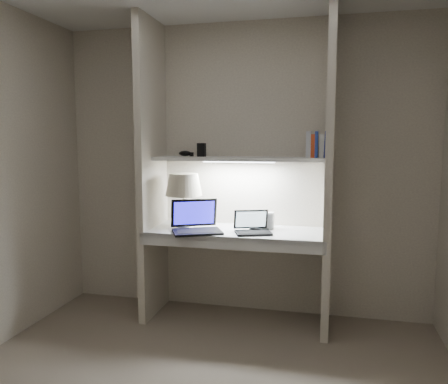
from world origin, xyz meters
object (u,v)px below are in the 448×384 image
(laptop_main, at_px, (196,224))
(speaker, at_px, (268,221))
(book_row, at_px, (319,145))
(laptop_netbook, at_px, (252,228))
(table_lamp, at_px, (184,191))

(laptop_main, xyz_separation_m, speaker, (0.55, 0.22, 0.01))
(book_row, bearing_deg, laptop_netbook, -157.66)
(speaker, distance_m, book_row, 0.74)
(speaker, height_order, book_row, book_row)
(table_lamp, height_order, laptop_netbook, table_lamp)
(table_lamp, distance_m, laptop_main, 0.32)
(laptop_netbook, xyz_separation_m, book_row, (0.50, 0.20, 0.65))
(table_lamp, bearing_deg, book_row, 5.76)
(table_lamp, height_order, book_row, book_row)
(laptop_main, xyz_separation_m, book_row, (0.95, 0.25, 0.64))
(laptop_main, bearing_deg, book_row, -11.16)
(book_row, bearing_deg, laptop_main, -165.09)
(speaker, relative_size, book_row, 0.67)
(laptop_netbook, bearing_deg, laptop_main, 166.32)
(table_lamp, xyz_separation_m, laptop_main, (0.15, -0.14, -0.25))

